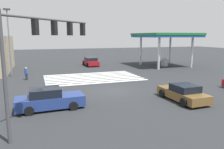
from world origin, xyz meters
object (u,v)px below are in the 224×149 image
(car_0, at_px, (49,99))
(street_light_pole_b, at_px, (9,37))
(car_4, at_px, (183,93))
(traffic_signal_mast, at_px, (44,42))
(pedestrian, at_px, (26,73))
(car_2, at_px, (91,62))

(car_0, xyz_separation_m, street_light_pole_b, (3.80, -15.13, 4.38))
(car_0, xyz_separation_m, car_4, (-10.31, 1.49, -0.07))
(traffic_signal_mast, height_order, car_0, traffic_signal_mast)
(traffic_signal_mast, xyz_separation_m, pedestrian, (1.64, -14.62, -3.98))
(traffic_signal_mast, relative_size, street_light_pole_b, 0.74)
(car_0, xyz_separation_m, car_2, (-8.42, -21.74, 0.03))
(car_2, xyz_separation_m, car_4, (-1.89, 23.23, -0.10))
(street_light_pole_b, bearing_deg, car_0, 104.10)
(car_2, relative_size, pedestrian, 2.80)
(traffic_signal_mast, xyz_separation_m, street_light_pole_b, (3.54, -17.89, 0.24))
(pedestrian, xyz_separation_m, street_light_pole_b, (1.90, -3.27, 4.23))
(car_4, distance_m, pedestrian, 18.09)
(traffic_signal_mast, xyz_separation_m, car_0, (-0.26, -2.76, -4.14))
(pedestrian, bearing_deg, traffic_signal_mast, -36.83)
(pedestrian, bearing_deg, car_0, -34.13)
(traffic_signal_mast, relative_size, pedestrian, 4.08)
(car_4, bearing_deg, car_0, 80.60)
(car_2, relative_size, car_4, 0.95)
(car_2, distance_m, pedestrian, 14.29)
(traffic_signal_mast, height_order, street_light_pole_b, street_light_pole_b)
(car_0, relative_size, car_2, 1.10)
(street_light_pole_b, bearing_deg, traffic_signal_mast, 101.19)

